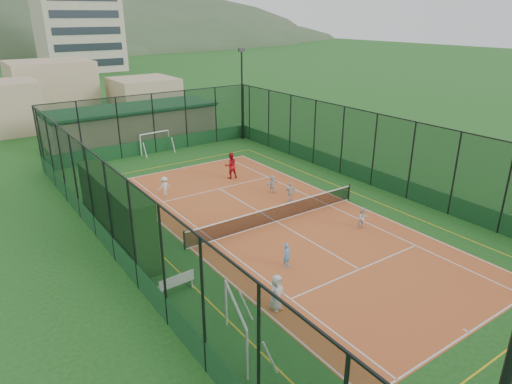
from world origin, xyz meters
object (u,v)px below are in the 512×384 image
(child_near_mid, at_px, (287,255))
(child_far_left, at_px, (164,186))
(white_bench, at_px, (175,282))
(child_near_right, at_px, (363,218))
(futsal_goal_near, at_px, (236,327))
(child_near_left, at_px, (277,292))
(futsal_goal_far, at_px, (155,143))
(coach, at_px, (231,166))
(child_far_right, at_px, (291,192))
(clubhouse, at_px, (133,124))
(child_far_back, at_px, (272,184))
(floodlight_ne, at_px, (242,95))

(child_near_mid, distance_m, child_far_left, 11.64)
(white_bench, bearing_deg, child_near_right, -4.64)
(futsal_goal_near, relative_size, child_near_left, 1.96)
(white_bench, relative_size, futsal_goal_far, 0.59)
(white_bench, xyz_separation_m, child_near_mid, (5.18, -1.09, 0.15))
(futsal_goal_near, relative_size, coach, 1.60)
(white_bench, height_order, child_far_left, child_far_left)
(child_far_left, bearing_deg, futsal_goal_far, -113.07)
(futsal_goal_near, xyz_separation_m, coach, (9.44, 15.46, -0.02))
(coach, bearing_deg, futsal_goal_near, 71.08)
(child_far_right, distance_m, coach, 6.00)
(clubhouse, height_order, child_far_left, clubhouse)
(child_far_back, bearing_deg, child_near_left, 42.92)
(futsal_goal_far, xyz_separation_m, child_far_left, (-3.47, -9.54, -0.23))
(child_near_mid, bearing_deg, clubhouse, 67.83)
(clubhouse, xyz_separation_m, child_far_right, (2.49, -20.18, -0.92))
(child_near_mid, bearing_deg, futsal_goal_near, -162.03)
(futsal_goal_near, height_order, child_far_left, futsal_goal_near)
(child_near_mid, height_order, child_far_right, child_far_right)
(clubhouse, xyz_separation_m, futsal_goal_far, (-0.06, -5.10, -0.69))
(white_bench, distance_m, child_near_mid, 5.30)
(child_near_left, distance_m, coach, 15.90)
(floodlight_ne, bearing_deg, futsal_goal_near, -123.76)
(child_near_left, distance_m, child_far_left, 14.03)
(floodlight_ne, height_order, futsal_goal_far, floodlight_ne)
(child_near_left, bearing_deg, futsal_goal_near, -164.61)
(clubhouse, height_order, child_near_mid, clubhouse)
(clubhouse, xyz_separation_m, child_near_left, (-5.01, -28.59, -0.80))
(child_near_left, relative_size, child_far_right, 1.20)
(clubhouse, height_order, white_bench, clubhouse)
(child_near_right, relative_size, coach, 0.65)
(child_near_mid, distance_m, child_far_back, 9.50)
(child_far_left, bearing_deg, child_near_mid, 91.43)
(white_bench, distance_m, futsal_goal_near, 4.56)
(floodlight_ne, distance_m, white_bench, 25.94)
(futsal_goal_near, height_order, child_near_left, futsal_goal_near)
(child_near_left, relative_size, child_near_mid, 1.27)
(floodlight_ne, height_order, coach, floodlight_ne)
(child_far_left, height_order, child_far_right, child_far_left)
(floodlight_ne, xyz_separation_m, child_near_left, (-13.61, -23.19, -3.35))
(child_near_left, bearing_deg, child_near_right, 13.59)
(futsal_goal_near, xyz_separation_m, child_far_right, (10.13, 9.50, -0.32))
(floodlight_ne, bearing_deg, child_near_mid, -118.29)
(white_bench, xyz_separation_m, child_far_left, (4.27, 10.52, 0.19))
(clubhouse, xyz_separation_m, coach, (1.81, -14.23, -0.62))
(floodlight_ne, bearing_deg, child_far_right, -112.44)
(white_bench, distance_m, child_far_left, 11.35)
(child_far_left, bearing_deg, coach, -178.65)
(child_near_mid, xyz_separation_m, child_far_back, (5.13, 8.00, 0.00))
(coach, bearing_deg, child_far_left, 16.92)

